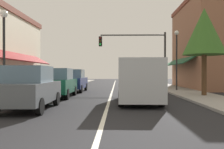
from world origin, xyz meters
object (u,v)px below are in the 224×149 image
(traffic_signal_mast_arm, at_px, (140,49))
(parked_car_third_left, at_px, (74,81))
(street_lamp_left_near, at_px, (4,40))
(tree_right_near, at_px, (204,32))
(parked_car_second_left, at_px, (58,83))
(parked_car_nearest_left, at_px, (29,88))
(street_lamp_right_mid, at_px, (177,51))
(van_in_lane, at_px, (139,80))

(traffic_signal_mast_arm, bearing_deg, parked_car_third_left, -149.68)
(street_lamp_left_near, relative_size, tree_right_near, 0.81)
(parked_car_second_left, bearing_deg, street_lamp_left_near, -117.75)
(parked_car_nearest_left, distance_m, parked_car_second_left, 5.10)
(street_lamp_left_near, bearing_deg, street_lamp_right_mid, 39.92)
(parked_car_nearest_left, bearing_deg, traffic_signal_mast_arm, 64.92)
(parked_car_third_left, height_order, tree_right_near, tree_right_near)
(parked_car_nearest_left, height_order, van_in_lane, van_in_lane)
(parked_car_second_left, xyz_separation_m, parked_car_third_left, (0.13, 4.62, 0.00))
(parked_car_second_left, height_order, parked_car_third_left, same)
(tree_right_near, bearing_deg, parked_car_third_left, 154.65)
(parked_car_nearest_left, xyz_separation_m, street_lamp_left_near, (-1.81, 1.67, 2.16))
(street_lamp_right_mid, bearing_deg, tree_right_near, -82.48)
(parked_car_third_left, bearing_deg, van_in_lane, -57.31)
(parked_car_third_left, relative_size, traffic_signal_mast_arm, 0.67)
(parked_car_nearest_left, relative_size, van_in_lane, 0.80)
(traffic_signal_mast_arm, relative_size, street_lamp_left_near, 1.38)
(van_in_lane, relative_size, traffic_signal_mast_arm, 0.84)
(parked_car_third_left, bearing_deg, street_lamp_right_mid, 3.38)
(traffic_signal_mast_arm, xyz_separation_m, street_lamp_right_mid, (2.65, -2.84, -0.37))
(parked_car_nearest_left, height_order, parked_car_third_left, same)
(parked_car_second_left, xyz_separation_m, traffic_signal_mast_arm, (5.72, 7.89, 2.78))
(parked_car_second_left, bearing_deg, parked_car_nearest_left, -90.01)
(street_lamp_left_near, bearing_deg, parked_car_nearest_left, -42.78)
(parked_car_nearest_left, xyz_separation_m, tree_right_near, (8.92, 5.53, 3.15))
(parked_car_third_left, xyz_separation_m, street_lamp_right_mid, (8.24, 0.42, 2.42))
(parked_car_third_left, distance_m, tree_right_near, 10.29)
(traffic_signal_mast_arm, xyz_separation_m, street_lamp_left_near, (-7.47, -11.31, -0.62))
(parked_car_second_left, height_order, traffic_signal_mast_arm, traffic_signal_mast_arm)
(street_lamp_right_mid, height_order, tree_right_near, tree_right_near)
(street_lamp_left_near, bearing_deg, tree_right_near, 19.75)
(parked_car_third_left, relative_size, street_lamp_left_near, 0.92)
(van_in_lane, bearing_deg, parked_car_third_left, 123.18)
(street_lamp_left_near, bearing_deg, van_in_lane, 7.28)
(parked_car_nearest_left, relative_size, parked_car_third_left, 1.01)
(parked_car_third_left, distance_m, street_lamp_left_near, 8.54)
(van_in_lane, relative_size, street_lamp_right_mid, 1.06)
(parked_car_nearest_left, bearing_deg, parked_car_second_left, 89.14)
(parked_car_second_left, distance_m, street_lamp_right_mid, 10.07)
(parked_car_third_left, bearing_deg, street_lamp_left_near, -102.74)
(tree_right_near, bearing_deg, parked_car_nearest_left, -148.23)
(parked_car_second_left, bearing_deg, tree_right_near, 2.08)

